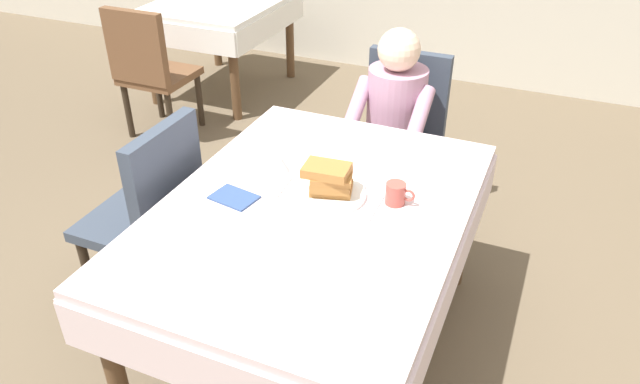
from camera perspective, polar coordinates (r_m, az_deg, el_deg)
ground_plane at (r=2.74m, az=-0.51°, el=-14.30°), size 14.00×14.00×0.00m
dining_table_main at (r=2.31m, az=-0.59°, el=-3.16°), size 1.12×1.52×0.74m
chair_diner at (r=3.33m, az=7.59°, el=5.97°), size 0.44×0.45×0.93m
diner_person at (r=3.13m, az=6.94°, el=7.09°), size 0.40×0.43×1.12m
chair_left_side at (r=2.73m, az=-15.56°, el=-1.41°), size 0.45×0.44×0.93m
plate_breakfast at (r=2.31m, az=0.93°, el=-0.21°), size 0.28×0.28×0.02m
breakfast_stack at (r=2.28m, az=0.93°, el=1.28°), size 0.20×0.17×0.12m
cup_coffee at (r=2.27m, az=7.19°, el=-0.15°), size 0.11×0.08×0.08m
syrup_pitcher at (r=2.47m, az=-3.79°, el=2.74°), size 0.08×0.08×0.07m
fork_left_of_plate at (r=2.37m, az=-3.51°, el=0.41°), size 0.03×0.18×0.00m
knife_right_of_plate at (r=2.25m, az=5.21°, el=-1.61°), size 0.02×0.20×0.00m
spoon_near_edge at (r=2.07m, az=-1.71°, el=-4.78°), size 0.15×0.04×0.00m
napkin_folded at (r=2.33m, az=-8.12°, el=-0.50°), size 0.19×0.15×0.01m
background_table_far at (r=5.03m, az=-9.33°, el=16.15°), size 0.92×1.12×0.74m
background_chair_empty at (r=4.32m, az=-15.84°, el=11.37°), size 0.44×0.45×0.93m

